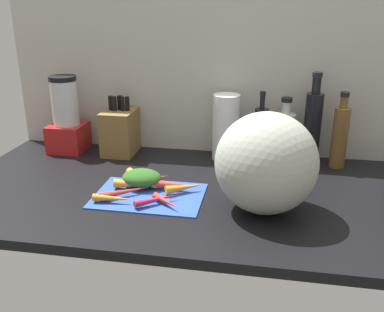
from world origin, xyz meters
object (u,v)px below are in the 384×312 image
(carrot_6, at_px, (184,187))
(paper_towel_roll, at_px, (226,127))
(bottle_2, at_px, (312,126))
(bottle_3, at_px, (340,136))
(carrot_7, at_px, (136,184))
(carrot_0, at_px, (155,179))
(bottle_0, at_px, (261,134))
(winter_squash, at_px, (266,163))
(blender_appliance, at_px, (67,119))
(carrot_4, at_px, (166,202))
(carrot_8, at_px, (158,199))
(carrot_2, at_px, (142,180))
(carrot_3, at_px, (175,185))
(knife_block, at_px, (120,131))
(bottle_1, at_px, (284,136))
(cutting_board, at_px, (149,195))
(carrot_1, at_px, (125,192))
(carrot_5, at_px, (113,198))

(carrot_6, bearing_deg, paper_towel_roll, 74.66)
(bottle_2, bearing_deg, bottle_3, -10.08)
(carrot_6, distance_m, carrot_7, 0.16)
(carrot_0, relative_size, bottle_0, 0.42)
(winter_squash, xyz_separation_m, blender_appliance, (-0.79, 0.39, -0.02))
(carrot_4, bearing_deg, carrot_8, 160.47)
(carrot_2, xyz_separation_m, carrot_4, (0.11, -0.14, -0.00))
(carrot_6, bearing_deg, carrot_3, 161.04)
(carrot_3, height_order, winter_squash, winter_squash)
(carrot_6, bearing_deg, carrot_2, 166.28)
(carrot_7, xyz_separation_m, bottle_0, (0.38, 0.33, 0.09))
(carrot_2, relative_size, bottle_2, 0.51)
(knife_block, bearing_deg, bottle_2, 1.01)
(bottle_1, bearing_deg, carrot_0, -143.61)
(bottle_3, bearing_deg, bottle_0, 179.92)
(knife_block, relative_size, bottle_0, 0.85)
(cutting_board, bearing_deg, bottle_2, 36.68)
(carrot_3, xyz_separation_m, carrot_4, (-0.00, -0.11, -0.00))
(blender_appliance, bearing_deg, knife_block, 1.96)
(carrot_8, xyz_separation_m, bottle_3, (0.57, 0.42, 0.10))
(carrot_1, height_order, carrot_3, carrot_3)
(carrot_1, xyz_separation_m, knife_block, (-0.15, 0.39, 0.07))
(carrot_4, relative_size, carrot_5, 0.89)
(winter_squash, bearing_deg, knife_block, 144.84)
(blender_appliance, bearing_deg, carrot_1, -46.38)
(carrot_4, distance_m, carrot_5, 0.16)
(carrot_3, height_order, paper_towel_roll, paper_towel_roll)
(carrot_5, xyz_separation_m, carrot_6, (0.19, 0.11, 0.00))
(carrot_2, distance_m, carrot_6, 0.15)
(carrot_1, height_order, carrot_4, carrot_1)
(carrot_3, height_order, bottle_1, bottle_1)
(carrot_0, relative_size, paper_towel_roll, 0.46)
(carrot_0, bearing_deg, bottle_2, 30.80)
(carrot_3, distance_m, carrot_5, 0.20)
(cutting_board, xyz_separation_m, carrot_4, (0.07, -0.06, 0.01))
(carrot_8, xyz_separation_m, winter_squash, (0.31, 0.02, 0.13))
(carrot_5, distance_m, paper_towel_roll, 0.55)
(carrot_6, xyz_separation_m, winter_squash, (0.25, -0.07, 0.12))
(carrot_2, distance_m, winter_squash, 0.43)
(paper_towel_roll, bearing_deg, blender_appliance, -178.50)
(carrot_3, height_order, blender_appliance, blender_appliance)
(carrot_5, distance_m, bottle_1, 0.69)
(cutting_board, xyz_separation_m, carrot_7, (-0.05, 0.03, 0.02))
(carrot_3, relative_size, carrot_8, 1.01)
(carrot_8, xyz_separation_m, bottle_0, (0.29, 0.42, 0.09))
(carrot_8, height_order, blender_appliance, blender_appliance)
(bottle_2, bearing_deg, carrot_3, -142.80)
(carrot_3, relative_size, paper_towel_roll, 0.60)
(carrot_8, relative_size, blender_appliance, 0.49)
(carrot_2, distance_m, carrot_8, 0.15)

